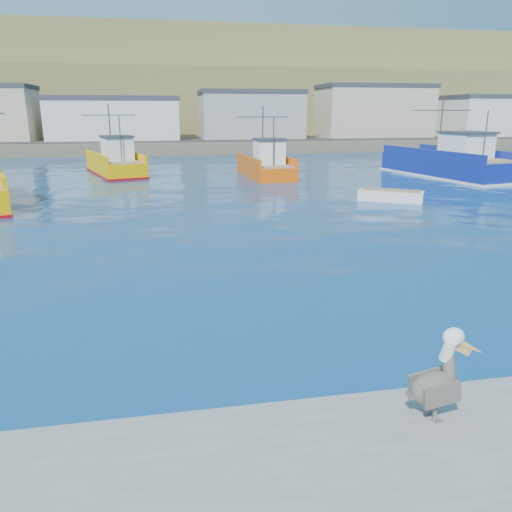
{
  "coord_description": "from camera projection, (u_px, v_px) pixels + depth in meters",
  "views": [
    {
      "loc": [
        -3.94,
        -10.84,
        5.64
      ],
      "look_at": [
        -1.12,
        3.97,
        1.25
      ],
      "focal_mm": 35.0,
      "sensor_mm": 36.0,
      "label": 1
    }
  ],
  "objects": [
    {
      "name": "trawler_blue",
      "position": [
        450.0,
        163.0,
        44.49
      ],
      "size": [
        7.11,
        14.14,
        6.8
      ],
      "color": "navy",
      "rests_on": "ground"
    },
    {
      "name": "dock_bollards",
      "position": [
        421.0,
        391.0,
        9.23
      ],
      "size": [
        36.2,
        0.2,
        0.3
      ],
      "color": "#4C4C4C",
      "rests_on": "dock"
    },
    {
      "name": "ground",
      "position": [
        329.0,
        345.0,
        12.51
      ],
      "size": [
        260.0,
        260.0,
        0.0
      ],
      "primitive_type": "plane",
      "color": "navy",
      "rests_on": "ground"
    },
    {
      "name": "boat_orange",
      "position": [
        266.0,
        165.0,
        44.15
      ],
      "size": [
        4.63,
        9.0,
        6.15
      ],
      "color": "#E55308",
      "rests_on": "ground"
    },
    {
      "name": "trawler_yellow_b",
      "position": [
        116.0,
        164.0,
        46.1
      ],
      "size": [
        6.32,
        10.77,
        6.37
      ],
      "color": "#F0A400",
      "rests_on": "ground"
    },
    {
      "name": "pelican",
      "position": [
        439.0,
        381.0,
        8.49
      ],
      "size": [
        1.37,
        0.59,
        1.68
      ],
      "color": "#595451",
      "rests_on": "dock"
    },
    {
      "name": "far_shore",
      "position": [
        174.0,
        96.0,
        113.01
      ],
      "size": [
        200.0,
        81.0,
        24.0
      ],
      "color": "brown",
      "rests_on": "ground"
    },
    {
      "name": "skiff_mid",
      "position": [
        391.0,
        197.0,
        32.53
      ],
      "size": [
        4.22,
        3.37,
        0.89
      ],
      "color": "silver",
      "rests_on": "ground"
    },
    {
      "name": "skiff_far",
      "position": [
        429.0,
        171.0,
        46.84
      ],
      "size": [
        2.06,
        4.12,
        0.86
      ],
      "color": "silver",
      "rests_on": "ground"
    }
  ]
}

